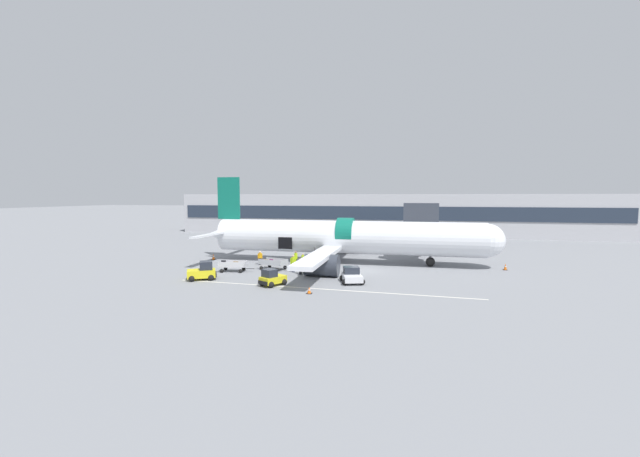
{
  "coord_description": "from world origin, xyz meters",
  "views": [
    {
      "loc": [
        5.06,
        -41.67,
        8.08
      ],
      "look_at": [
        -5.15,
        2.3,
        4.28
      ],
      "focal_mm": 22.0,
      "sensor_mm": 36.0,
      "label": 1
    }
  ],
  "objects": [
    {
      "name": "ground_crew_loader_b",
      "position": [
        -6.78,
        0.74,
        0.81
      ],
      "size": [
        0.48,
        0.51,
        1.54
      ],
      "color": "black",
      "rests_on": "ground_plane"
    },
    {
      "name": "airplane",
      "position": [
        -2.88,
        4.36,
        3.03
      ],
      "size": [
        35.76,
        31.08,
        10.4
      ],
      "color": "white",
      "rests_on": "ground_plane"
    },
    {
      "name": "jet_bridge_stub",
      "position": [
        6.24,
        10.85,
        5.27
      ],
      "size": [
        4.08,
        11.05,
        7.19
      ],
      "color": "#4C4C51",
      "rests_on": "ground_plane"
    },
    {
      "name": "safety_cone_wingtip",
      "position": [
        -1.23,
        -3.46,
        0.29
      ],
      "size": [
        0.62,
        0.62,
        0.63
      ],
      "color": "black",
      "rests_on": "ground_plane"
    },
    {
      "name": "ground_plane",
      "position": [
        0.0,
        0.0,
        0.0
      ],
      "size": [
        500.0,
        500.0,
        0.0
      ],
      "primitive_type": "plane",
      "color": "gray"
    },
    {
      "name": "terminal_strip",
      "position": [
        0.0,
        42.58,
        4.2
      ],
      "size": [
        88.11,
        12.69,
        8.39
      ],
      "color": "#B2B2B7",
      "rests_on": "ground_plane"
    },
    {
      "name": "baggage_tug_mid",
      "position": [
        -0.18,
        -5.99,
        0.63
      ],
      "size": [
        2.61,
        3.13,
        1.44
      ],
      "color": "silver",
      "rests_on": "ground_plane"
    },
    {
      "name": "safety_cone_nose",
      "position": [
        15.2,
        3.89,
        0.34
      ],
      "size": [
        0.44,
        0.44,
        0.72
      ],
      "color": "black",
      "rests_on": "ground_plane"
    },
    {
      "name": "ground_crew_driver",
      "position": [
        -7.7,
        1.02,
        0.9
      ],
      "size": [
        0.45,
        0.6,
        1.72
      ],
      "color": "black",
      "rests_on": "ground_plane"
    },
    {
      "name": "baggage_tug_rear",
      "position": [
        -6.99,
        -8.84,
        0.64
      ],
      "size": [
        2.4,
        2.68,
        1.53
      ],
      "color": "yellow",
      "rests_on": "ground_plane"
    },
    {
      "name": "safety_cone_engine_left",
      "position": [
        -3.0,
        -10.88,
        0.26
      ],
      "size": [
        0.45,
        0.45,
        0.56
      ],
      "color": "black",
      "rests_on": "ground_plane"
    },
    {
      "name": "baggage_cart_queued",
      "position": [
        -13.27,
        -3.61,
        0.58
      ],
      "size": [
        3.81,
        2.03,
        1.17
      ],
      "color": "silver",
      "rests_on": "ground_plane"
    },
    {
      "name": "apron_marking_line",
      "position": [
        -2.55,
        -9.1,
        0.0
      ],
      "size": [
        27.29,
        1.19,
        0.01
      ],
      "color": "silver",
      "rests_on": "ground_plane"
    },
    {
      "name": "baggage_cart_loading",
      "position": [
        -9.51,
        -1.53,
        0.59
      ],
      "size": [
        3.94,
        2.45,
        1.16
      ],
      "color": "#B7BABF",
      "rests_on": "ground_plane"
    },
    {
      "name": "ground_crew_supervisor",
      "position": [
        -12.01,
        0.87,
        0.86
      ],
      "size": [
        0.56,
        0.49,
        1.63
      ],
      "color": "black",
      "rests_on": "ground_plane"
    },
    {
      "name": "ground_crew_loader_a",
      "position": [
        -6.94,
        -2.46,
        0.97
      ],
      "size": [
        0.65,
        0.48,
        1.85
      ],
      "color": "#1E2338",
      "rests_on": "ground_plane"
    },
    {
      "name": "ground_crew_helper",
      "position": [
        -5.9,
        -3.39,
        0.89
      ],
      "size": [
        0.59,
        0.48,
        1.69
      ],
      "color": "black",
      "rests_on": "ground_plane"
    },
    {
      "name": "baggage_tug_lead",
      "position": [
        -14.38,
        -7.95,
        0.74
      ],
      "size": [
        3.06,
        2.67,
        1.76
      ],
      "color": "yellow",
      "rests_on": "ground_plane"
    },
    {
      "name": "safety_cone_tail",
      "position": [
        -19.14,
        2.99,
        0.35
      ],
      "size": [
        0.52,
        0.52,
        0.75
      ],
      "color": "black",
      "rests_on": "ground_plane"
    }
  ]
}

